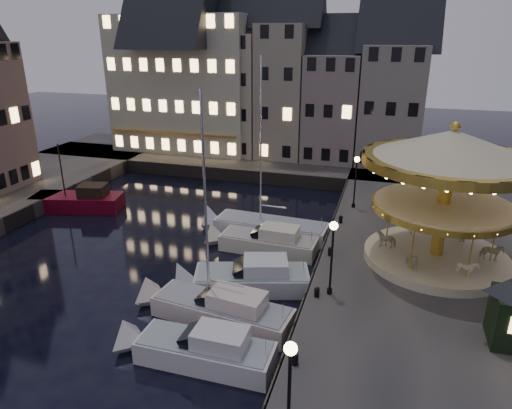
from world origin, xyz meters
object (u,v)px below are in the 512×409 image
(streetlamp_c, at_px, (356,175))
(motorboat_d, at_px, (245,279))
(bollard_d, at_px, (341,219))
(streetlamp_b, at_px, (332,248))
(bollard_a, at_px, (295,358))
(motorboat_c, at_px, (215,308))
(carousel, at_px, (449,173))
(bollard_c, at_px, (330,251))
(motorboat_b, at_px, (197,350))
(red_fishing_boat, at_px, (80,202))
(streetlamp_a, at_px, (290,380))
(motorboat_e, at_px, (263,242))
(motorboat_f, at_px, (264,227))
(bollard_b, at_px, (317,292))

(streetlamp_c, bearing_deg, motorboat_d, -112.88)
(bollard_d, bearing_deg, streetlamp_b, -86.57)
(bollard_a, distance_m, motorboat_c, 6.42)
(streetlamp_b, bearing_deg, streetlamp_c, 90.00)
(streetlamp_c, bearing_deg, bollard_a, -91.76)
(streetlamp_b, distance_m, carousel, 8.48)
(bollard_d, relative_size, motorboat_d, 0.07)
(bollard_a, distance_m, motorboat_d, 8.63)
(bollard_c, bearing_deg, motorboat_b, -115.01)
(motorboat_c, height_order, red_fishing_boat, motorboat_c)
(motorboat_d, xyz_separation_m, red_fishing_boat, (-17.79, 8.40, 0.06))
(streetlamp_a, xyz_separation_m, bollard_c, (-0.60, 14.50, -2.41))
(streetlamp_c, bearing_deg, motorboat_c, -109.94)
(motorboat_e, bearing_deg, streetlamp_b, -49.53)
(streetlamp_b, bearing_deg, motorboat_c, -158.77)
(streetlamp_b, distance_m, bollard_c, 5.14)
(bollard_c, relative_size, red_fishing_boat, 0.07)
(streetlamp_b, xyz_separation_m, red_fishing_boat, (-22.96, 9.66, -3.32))
(bollard_c, height_order, motorboat_f, motorboat_f)
(streetlamp_c, distance_m, carousel, 10.17)
(motorboat_d, xyz_separation_m, carousel, (10.84, 4.33, 6.29))
(carousel, bearing_deg, bollard_c, -170.22)
(motorboat_b, height_order, motorboat_c, motorboat_c)
(bollard_a, distance_m, bollard_d, 16.00)
(motorboat_b, relative_size, motorboat_c, 0.65)
(streetlamp_b, bearing_deg, carousel, 44.51)
(streetlamp_a, xyz_separation_m, motorboat_c, (-5.70, 7.79, -3.34))
(streetlamp_a, distance_m, motorboat_c, 10.21)
(streetlamp_c, distance_m, motorboat_f, 8.33)
(bollard_a, height_order, bollard_d, same)
(streetlamp_a, relative_size, motorboat_f, 0.33)
(streetlamp_c, xyz_separation_m, red_fishing_boat, (-22.96, -3.84, -3.32))
(bollard_b, bearing_deg, carousel, 44.09)
(bollard_b, height_order, bollard_c, same)
(bollard_c, xyz_separation_m, motorboat_b, (-4.70, -10.06, -0.96))
(streetlamp_b, xyz_separation_m, motorboat_c, (-5.70, -2.21, -3.34))
(bollard_c, xyz_separation_m, motorboat_d, (-4.57, -3.24, -0.96))
(streetlamp_c, relative_size, bollard_d, 7.32)
(bollard_d, bearing_deg, bollard_c, -90.00)
(motorboat_c, relative_size, carousel, 1.17)
(bollard_a, height_order, bollard_c, same)
(streetlamp_b, relative_size, bollard_c, 7.32)
(bollard_d, bearing_deg, motorboat_f, -172.43)
(motorboat_e, bearing_deg, bollard_d, 35.18)
(motorboat_d, bearing_deg, motorboat_f, 97.73)
(streetlamp_b, relative_size, red_fishing_boat, 0.52)
(bollard_d, distance_m, motorboat_b, 16.28)
(streetlamp_c, xyz_separation_m, carousel, (5.68, -7.92, 2.92))
(streetlamp_a, xyz_separation_m, bollard_b, (-0.60, 9.50, -2.41))
(streetlamp_c, height_order, motorboat_d, streetlamp_c)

